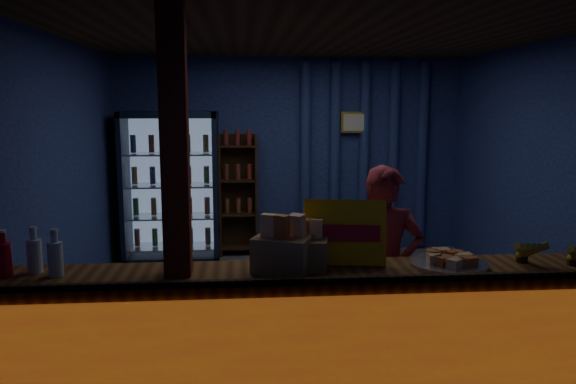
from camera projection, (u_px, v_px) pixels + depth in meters
name	position (u px, v px, depth m)	size (l,w,h in m)	color
ground	(309.00, 306.00, 5.58)	(4.60, 4.60, 0.00)	#515154
room_walls	(310.00, 149.00, 5.34)	(4.60, 4.60, 4.60)	navy
counter	(345.00, 341.00, 3.63)	(4.40, 0.57, 0.99)	brown
support_post	(177.00, 219.00, 3.42)	(0.16, 0.16, 2.60)	maroon
beverage_cooler	(172.00, 187.00, 7.20)	(1.20, 0.62, 1.90)	black
bottle_shelf	(238.00, 195.00, 7.43)	(0.50, 0.28, 1.60)	#392212
curtain_folds	(364.00, 156.00, 7.57)	(1.74, 0.14, 2.50)	navy
framed_picture	(354.00, 122.00, 7.44)	(0.36, 0.04, 0.28)	gold
shopkeeper	(385.00, 270.00, 4.14)	(0.57, 0.37, 1.55)	maroon
green_chair	(344.00, 240.00, 6.88)	(0.72, 0.74, 0.67)	#52A566
side_table	(311.00, 245.00, 7.02)	(0.65, 0.55, 0.60)	#392212
yellow_sign	(345.00, 232.00, 3.65)	(0.55, 0.19, 0.43)	#FFBA0D
soda_bottles	(19.00, 256.00, 3.44)	(0.54, 0.17, 0.29)	red
snack_box_left	(283.00, 251.00, 3.52)	(0.42, 0.39, 0.36)	#9E744C
snack_box_centre	(304.00, 251.00, 3.60)	(0.34, 0.30, 0.32)	#9E744C
pastry_tray	(448.00, 262.00, 3.64)	(0.51, 0.51, 0.08)	silver
banana_bunches	(572.00, 250.00, 3.67)	(0.85, 0.32, 0.19)	gold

